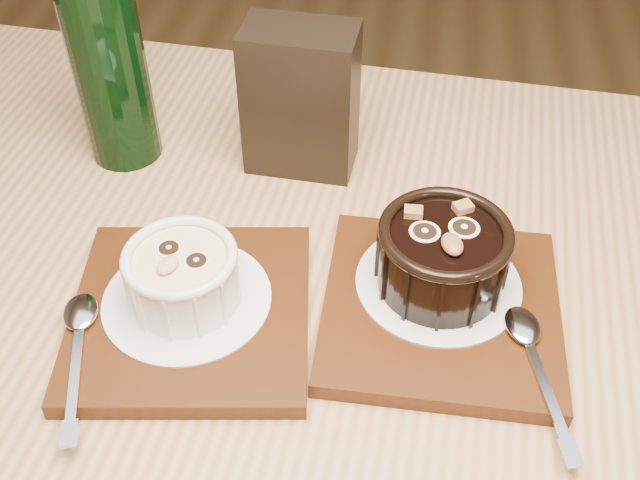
# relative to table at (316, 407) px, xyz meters

# --- Properties ---
(table) EXTENTS (1.25, 0.88, 0.75)m
(table) POSITION_rel_table_xyz_m (0.00, 0.00, 0.00)
(table) COLOR #9E6F45
(table) RESTS_ON ground
(tray_left) EXTENTS (0.20, 0.20, 0.01)m
(tray_left) POSITION_rel_table_xyz_m (-0.10, 0.01, 0.10)
(tray_left) COLOR #45210B
(tray_left) RESTS_ON table
(doily_left) EXTENTS (0.13, 0.13, 0.00)m
(doily_left) POSITION_rel_table_xyz_m (-0.10, 0.01, 0.11)
(doily_left) COLOR white
(doily_left) RESTS_ON tray_left
(ramekin_white) EXTENTS (0.09, 0.09, 0.05)m
(ramekin_white) POSITION_rel_table_xyz_m (-0.10, 0.01, 0.13)
(ramekin_white) COLOR white
(ramekin_white) RESTS_ON doily_left
(spoon_left) EXTENTS (0.06, 0.14, 0.01)m
(spoon_left) POSITION_rel_table_xyz_m (-0.17, -0.05, 0.11)
(spoon_left) COLOR silver
(spoon_left) RESTS_ON tray_left
(tray_right) EXTENTS (0.18, 0.18, 0.01)m
(tray_right) POSITION_rel_table_xyz_m (0.09, 0.04, 0.10)
(tray_right) COLOR #45210B
(tray_right) RESTS_ON table
(doily_right) EXTENTS (0.13, 0.13, 0.00)m
(doily_right) POSITION_rel_table_xyz_m (0.09, 0.06, 0.11)
(doily_right) COLOR white
(doily_right) RESTS_ON tray_right
(ramekin_dark) EXTENTS (0.10, 0.10, 0.06)m
(ramekin_dark) POSITION_rel_table_xyz_m (0.09, 0.06, 0.14)
(ramekin_dark) COLOR black
(ramekin_dark) RESTS_ON doily_right
(spoon_right) EXTENTS (0.06, 0.14, 0.01)m
(spoon_right) POSITION_rel_table_xyz_m (0.16, -0.01, 0.11)
(spoon_right) COLOR silver
(spoon_right) RESTS_ON tray_right
(condiment_stand) EXTENTS (0.10, 0.07, 0.14)m
(condiment_stand) POSITION_rel_table_xyz_m (-0.05, 0.22, 0.16)
(condiment_stand) COLOR black
(condiment_stand) RESTS_ON table
(green_bottle) EXTENTS (0.07, 0.07, 0.25)m
(green_bottle) POSITION_rel_table_xyz_m (-0.22, 0.21, 0.19)
(green_bottle) COLOR black
(green_bottle) RESTS_ON table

